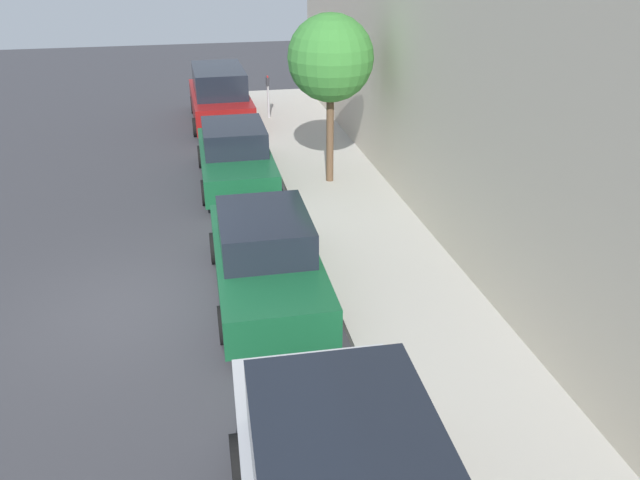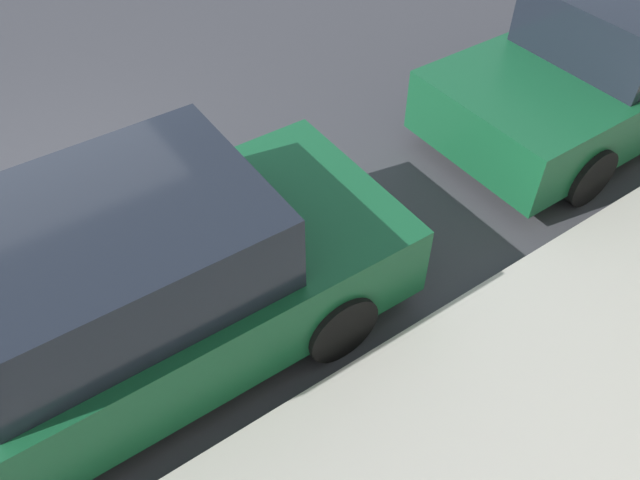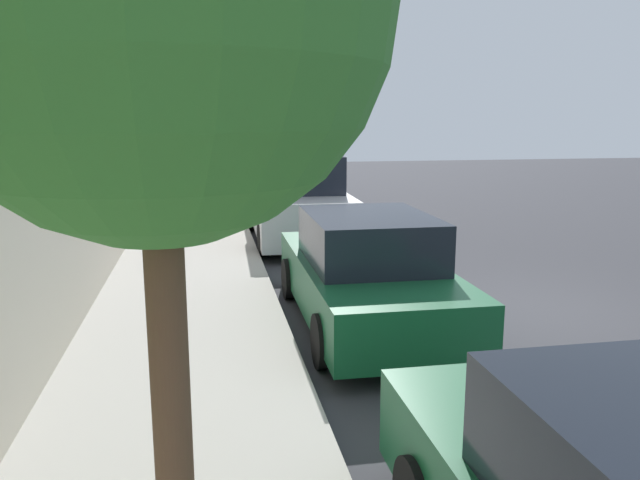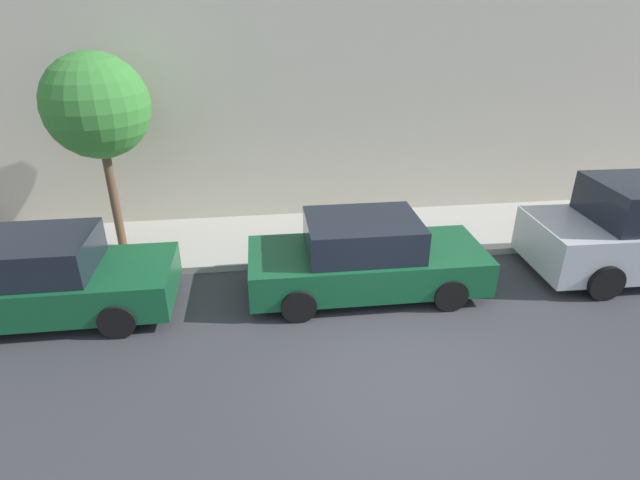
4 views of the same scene
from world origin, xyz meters
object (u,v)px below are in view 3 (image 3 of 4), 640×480
parked_sedan_nearest (277,182)px  parked_suv_second (298,200)px  street_tree (151,6)px  parking_meter_near (222,172)px  parked_sedan_third (367,273)px

parked_sedan_nearest → parked_suv_second: parked_suv_second is taller
street_tree → parked_sedan_nearest: bearing=-98.2°
parking_meter_near → street_tree: (0.75, 17.71, 2.26)m
parked_sedan_nearest → street_tree: street_tree is taller
parked_sedan_nearest → parking_meter_near: bearing=-16.1°
parking_meter_near → parked_sedan_nearest: bearing=163.9°
street_tree → parked_suv_second: bearing=-101.6°
parked_sedan_nearest → street_tree: 17.57m
parked_sedan_nearest → parking_meter_near: size_ratio=3.23×
parked_sedan_third → parked_sedan_nearest: bearing=-90.8°
parked_sedan_third → parking_meter_near: bearing=-83.0°
parking_meter_near → street_tree: 17.87m
parked_suv_second → parked_sedan_third: bearing=90.5°
parking_meter_near → street_tree: bearing=87.6°
parked_sedan_nearest → parked_sedan_third: 12.13m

